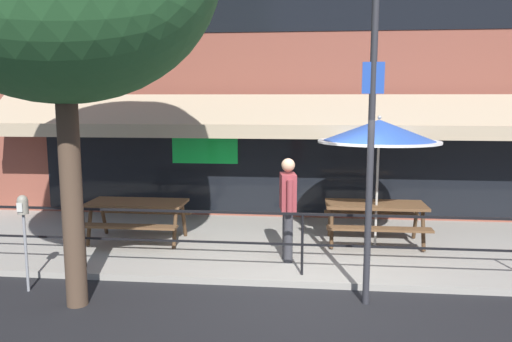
# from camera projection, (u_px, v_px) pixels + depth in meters

# --- Properties ---
(ground_plane) EXTENTS (120.00, 120.00, 0.00)m
(ground_plane) POSITION_uv_depth(u_px,v_px,m) (301.00, 288.00, 7.35)
(ground_plane) COLOR black
(patio_deck) EXTENTS (15.00, 4.00, 0.10)m
(patio_deck) POSITION_uv_depth(u_px,v_px,m) (303.00, 245.00, 9.31)
(patio_deck) COLOR #9E998E
(patio_deck) RESTS_ON ground
(restaurant_building) EXTENTS (15.00, 1.60, 6.98)m
(restaurant_building) POSITION_uv_depth(u_px,v_px,m) (306.00, 66.00, 10.99)
(restaurant_building) COLOR brown
(restaurant_building) RESTS_ON ground
(patio_railing) EXTENTS (13.84, 0.04, 0.97)m
(patio_railing) POSITION_uv_depth(u_px,v_px,m) (302.00, 230.00, 7.52)
(patio_railing) COLOR black
(patio_railing) RESTS_ON patio_deck
(picnic_table_left) EXTENTS (1.80, 1.42, 0.76)m
(picnic_table_left) POSITION_uv_depth(u_px,v_px,m) (137.00, 210.00, 9.30)
(picnic_table_left) COLOR brown
(picnic_table_left) RESTS_ON patio_deck
(picnic_table_centre) EXTENTS (1.80, 1.42, 0.76)m
(picnic_table_centre) POSITION_uv_depth(u_px,v_px,m) (375.00, 212.00, 9.14)
(picnic_table_centre) COLOR brown
(picnic_table_centre) RESTS_ON patio_deck
(patio_umbrella_centre) EXTENTS (2.14, 2.14, 2.38)m
(patio_umbrella_centre) POSITION_uv_depth(u_px,v_px,m) (379.00, 132.00, 8.78)
(patio_umbrella_centre) COLOR #B7B2A8
(patio_umbrella_centre) RESTS_ON patio_deck
(pedestrian_walking) EXTENTS (0.30, 0.61, 1.71)m
(pedestrian_walking) POSITION_uv_depth(u_px,v_px,m) (288.00, 204.00, 8.17)
(pedestrian_walking) COLOR #333338
(pedestrian_walking) RESTS_ON patio_deck
(parking_meter_near) EXTENTS (0.15, 0.16, 1.42)m
(parking_meter_near) POSITION_uv_depth(u_px,v_px,m) (23.00, 214.00, 7.08)
(parking_meter_near) COLOR gray
(parking_meter_near) RESTS_ON ground
(street_sign_pole) EXTENTS (0.28, 0.09, 4.21)m
(street_sign_pole) POSITION_uv_depth(u_px,v_px,m) (371.00, 146.00, 6.49)
(street_sign_pole) COLOR #2D2D33
(street_sign_pole) RESTS_ON ground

